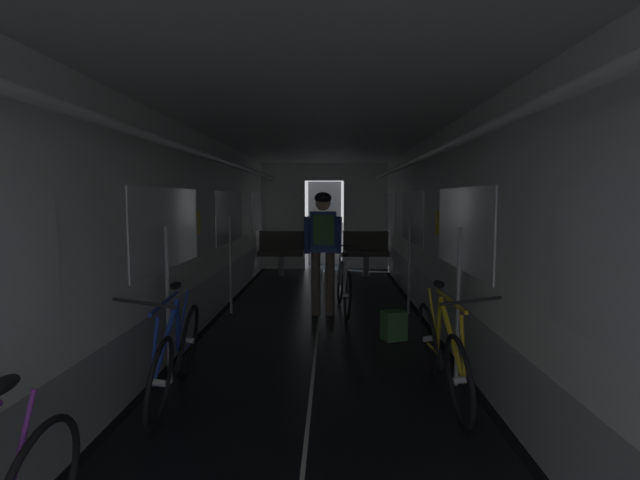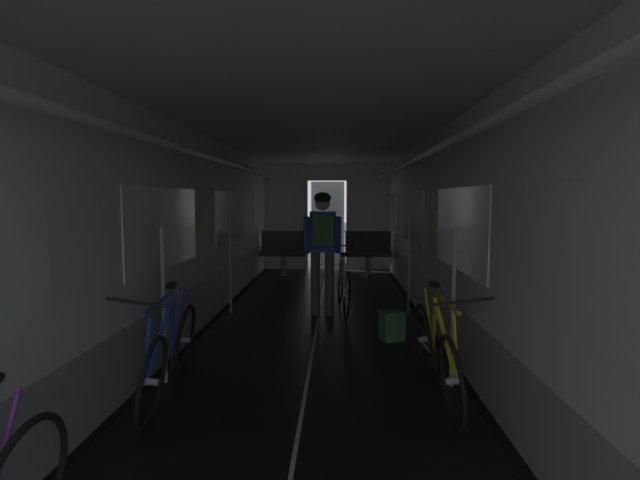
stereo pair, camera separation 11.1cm
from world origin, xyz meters
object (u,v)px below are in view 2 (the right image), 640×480
bench_seat_far_right (368,249)px  backpack_on_floor (392,326)px  bicycle_white_in_aisle (343,285)px  bench_seat_far_left (283,249)px  bicycle_blue (170,352)px  bicycle_yellow (437,351)px  person_cyclist_aisle (323,240)px

bench_seat_far_right → backpack_on_floor: bearing=-90.0°
bench_seat_far_right → bicycle_white_in_aisle: size_ratio=0.58×
bench_seat_far_left → bench_seat_far_right: bearing=0.0°
bicycle_white_in_aisle → bench_seat_far_left: bearing=111.3°
backpack_on_floor → bench_seat_far_left: bearing=111.4°
bicycle_blue → backpack_on_floor: bicycle_blue is taller
bench_seat_far_left → bicycle_yellow: (2.00, -6.18, -0.19)m
bench_seat_far_left → bench_seat_far_right: (1.80, 0.00, 0.00)m
bicycle_blue → backpack_on_floor: size_ratio=4.99×
person_cyclist_aisle → bench_seat_far_left: bearing=105.4°
bench_seat_far_left → bicycle_blue: bearing=-91.9°
bicycle_blue → bicycle_yellow: bearing=2.7°
backpack_on_floor → bicycle_white_in_aisle: bearing=111.4°
bicycle_blue → bicycle_white_in_aisle: bicycle_blue is taller
bench_seat_far_right → bicycle_blue: (-2.01, -6.29, -0.19)m
bench_seat_far_right → bicycle_blue: 6.60m
bicycle_yellow → bicycle_white_in_aisle: bearing=104.0°
bicycle_blue → person_cyclist_aisle: (1.16, 2.82, 0.69)m
bicycle_blue → person_cyclist_aisle: person_cyclist_aisle is taller
bench_seat_far_right → bicycle_yellow: (0.20, -6.18, -0.19)m
bicycle_white_in_aisle → backpack_on_floor: size_ratio=4.97×
bench_seat_far_left → bicycle_blue: (-0.21, -6.29, -0.19)m
person_cyclist_aisle → bicycle_white_in_aisle: bearing=41.7°
bench_seat_far_left → bench_seat_far_right: size_ratio=1.00×
bench_seat_far_left → bicycle_yellow: bearing=-72.1°
person_cyclist_aisle → bicycle_yellow: bearing=-69.0°
bicycle_blue → bicycle_white_in_aisle: bearing=64.7°
bench_seat_far_left → backpack_on_floor: bench_seat_far_left is taller
bicycle_white_in_aisle → backpack_on_floor: bearing=-68.6°
person_cyclist_aisle → bench_seat_far_right: bearing=76.3°
person_cyclist_aisle → bicycle_white_in_aisle: person_cyclist_aisle is taller
bicycle_white_in_aisle → bicycle_blue: bearing=-115.3°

